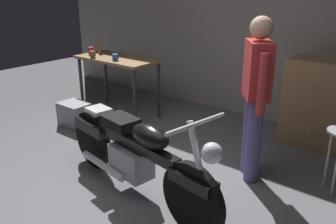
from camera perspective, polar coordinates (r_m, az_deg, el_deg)
The scene contains 11 objects.
ground_plane at distance 3.62m, azimuth -7.67°, elevation -12.58°, with size 12.00×12.00×0.00m, color slate.
back_wall at distance 5.37m, azimuth 14.31°, elevation 15.29°, with size 8.00×0.12×3.10m, color gray.
workbench at distance 5.43m, azimuth -8.15°, elevation 7.58°, with size 1.30×0.64×0.90m.
motorcycle at distance 3.33m, azimuth -5.42°, elevation -6.66°, with size 2.17×0.68×1.00m.
person_standing at distance 3.59m, azimuth 14.05°, elevation 2.99°, with size 0.40×0.47×1.67m.
wooden_dresser at distance 4.71m, azimuth 23.15°, elevation 1.21°, with size 0.80×0.47×1.10m.
storage_bin at distance 5.25m, azimuth -14.88°, elevation -0.35°, with size 0.44×0.32×0.34m, color gray.
mug_brown_stoneware at distance 5.44m, azimuth -12.13°, elevation 9.13°, with size 0.11×0.08×0.10m.
mug_red_diner at distance 5.72m, azimuth -12.36°, elevation 9.70°, with size 0.12×0.09×0.11m.
mug_blue_enamel at distance 5.19m, azimuth -8.56°, elevation 8.79°, with size 0.12×0.08×0.09m.
bottle at distance 5.79m, azimuth -10.96°, elevation 10.32°, with size 0.06×0.06×0.24m.
Camera 1 is at (2.26, -2.06, 1.94)m, focal length 37.56 mm.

